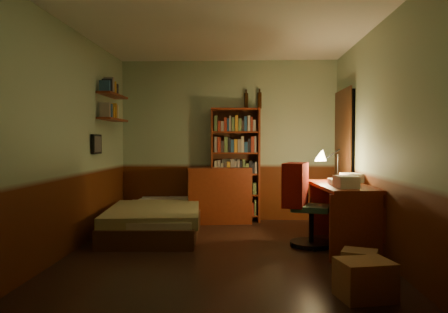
{
  "coord_description": "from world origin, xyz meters",
  "views": [
    {
      "loc": [
        0.24,
        -5.13,
        1.29
      ],
      "look_at": [
        0.0,
        0.25,
        1.1
      ],
      "focal_mm": 35.0,
      "sensor_mm": 36.0,
      "label": 1
    }
  ],
  "objects_px": {
    "desk": "(341,216)",
    "dresser": "(219,195)",
    "mini_stereo": "(230,163)",
    "bookshelf": "(235,165)",
    "cardboard_box_a": "(365,280)",
    "office_chair": "(311,202)",
    "bed": "(157,209)",
    "desk_lamp": "(338,161)",
    "cardboard_box_b": "(360,262)"
  },
  "relations": [
    {
      "from": "desk",
      "to": "dresser",
      "type": "bearing_deg",
      "value": 131.29
    },
    {
      "from": "mini_stereo",
      "to": "bookshelf",
      "type": "height_order",
      "value": "bookshelf"
    },
    {
      "from": "dresser",
      "to": "mini_stereo",
      "type": "relative_size",
      "value": 4.18
    },
    {
      "from": "dresser",
      "to": "desk",
      "type": "distance_m",
      "value": 2.22
    },
    {
      "from": "mini_stereo",
      "to": "cardboard_box_a",
      "type": "xyz_separation_m",
      "value": [
        1.2,
        -3.45,
        -0.78
      ]
    },
    {
      "from": "desk",
      "to": "office_chair",
      "type": "bearing_deg",
      "value": 172.55
    },
    {
      "from": "office_chair",
      "to": "cardboard_box_a",
      "type": "bearing_deg",
      "value": -67.32
    },
    {
      "from": "bed",
      "to": "desk",
      "type": "height_order",
      "value": "desk"
    },
    {
      "from": "bed",
      "to": "cardboard_box_a",
      "type": "bearing_deg",
      "value": -51.75
    },
    {
      "from": "bed",
      "to": "bookshelf",
      "type": "relative_size",
      "value": 1.19
    },
    {
      "from": "bed",
      "to": "bookshelf",
      "type": "bearing_deg",
      "value": 35.93
    },
    {
      "from": "bed",
      "to": "mini_stereo",
      "type": "bearing_deg",
      "value": 39.42
    },
    {
      "from": "dresser",
      "to": "bed",
      "type": "bearing_deg",
      "value": -144.84
    },
    {
      "from": "dresser",
      "to": "desk",
      "type": "height_order",
      "value": "dresser"
    },
    {
      "from": "mini_stereo",
      "to": "desk_lamp",
      "type": "height_order",
      "value": "desk_lamp"
    },
    {
      "from": "mini_stereo",
      "to": "cardboard_box_b",
      "type": "height_order",
      "value": "mini_stereo"
    },
    {
      "from": "bookshelf",
      "to": "bed",
      "type": "bearing_deg",
      "value": -145.57
    },
    {
      "from": "cardboard_box_a",
      "to": "desk",
      "type": "bearing_deg",
      "value": 83.49
    },
    {
      "from": "cardboard_box_b",
      "to": "cardboard_box_a",
      "type": "bearing_deg",
      "value": -101.46
    },
    {
      "from": "bookshelf",
      "to": "cardboard_box_a",
      "type": "height_order",
      "value": "bookshelf"
    },
    {
      "from": "dresser",
      "to": "cardboard_box_b",
      "type": "bearing_deg",
      "value": -68.45
    },
    {
      "from": "bookshelf",
      "to": "cardboard_box_b",
      "type": "distance_m",
      "value": 3.1
    },
    {
      "from": "bookshelf",
      "to": "cardboard_box_b",
      "type": "xyz_separation_m",
      "value": [
        1.26,
        -2.72,
        -0.79
      ]
    },
    {
      "from": "cardboard_box_a",
      "to": "bed",
      "type": "bearing_deg",
      "value": 131.17
    },
    {
      "from": "bookshelf",
      "to": "cardboard_box_a",
      "type": "relative_size",
      "value": 4.3
    },
    {
      "from": "dresser",
      "to": "cardboard_box_b",
      "type": "xyz_separation_m",
      "value": [
        1.52,
        -2.64,
        -0.32
      ]
    },
    {
      "from": "desk",
      "to": "bookshelf",
      "type": "bearing_deg",
      "value": 124.77
    },
    {
      "from": "bookshelf",
      "to": "cardboard_box_a",
      "type": "distance_m",
      "value": 3.67
    },
    {
      "from": "dresser",
      "to": "mini_stereo",
      "type": "distance_m",
      "value": 0.54
    },
    {
      "from": "bookshelf",
      "to": "desk",
      "type": "bearing_deg",
      "value": -55.51
    },
    {
      "from": "dresser",
      "to": "desk",
      "type": "xyz_separation_m",
      "value": [
        1.58,
        -1.55,
        -0.06
      ]
    },
    {
      "from": "desk_lamp",
      "to": "cardboard_box_a",
      "type": "bearing_deg",
      "value": -79.62
    },
    {
      "from": "desk_lamp",
      "to": "office_chair",
      "type": "distance_m",
      "value": 0.81
    },
    {
      "from": "desk_lamp",
      "to": "desk",
      "type": "bearing_deg",
      "value": -80.04
    },
    {
      "from": "mini_stereo",
      "to": "bookshelf",
      "type": "distance_m",
      "value": 0.1
    },
    {
      "from": "mini_stereo",
      "to": "bookshelf",
      "type": "relative_size",
      "value": 0.13
    },
    {
      "from": "dresser",
      "to": "bookshelf",
      "type": "height_order",
      "value": "bookshelf"
    },
    {
      "from": "dresser",
      "to": "bookshelf",
      "type": "bearing_deg",
      "value": 10.09
    },
    {
      "from": "cardboard_box_a",
      "to": "desk_lamp",
      "type": "bearing_deg",
      "value": 83.36
    },
    {
      "from": "desk",
      "to": "cardboard_box_a",
      "type": "bearing_deg",
      "value": -100.66
    },
    {
      "from": "desk",
      "to": "office_chair",
      "type": "distance_m",
      "value": 0.39
    },
    {
      "from": "desk",
      "to": "office_chair",
      "type": "xyz_separation_m",
      "value": [
        -0.36,
        0.02,
        0.16
      ]
    },
    {
      "from": "bed",
      "to": "cardboard_box_b",
      "type": "distance_m",
      "value": 3.0
    },
    {
      "from": "desk",
      "to": "office_chair",
      "type": "relative_size",
      "value": 1.31
    },
    {
      "from": "mini_stereo",
      "to": "desk_lamp",
      "type": "relative_size",
      "value": 0.46
    },
    {
      "from": "office_chair",
      "to": "cardboard_box_b",
      "type": "height_order",
      "value": "office_chair"
    },
    {
      "from": "mini_stereo",
      "to": "desk",
      "type": "xyz_separation_m",
      "value": [
        1.41,
        -1.68,
        -0.56
      ]
    },
    {
      "from": "mini_stereo",
      "to": "desk",
      "type": "relative_size",
      "value": 0.17
    },
    {
      "from": "desk_lamp",
      "to": "cardboard_box_b",
      "type": "relative_size",
      "value": 1.6
    },
    {
      "from": "mini_stereo",
      "to": "cardboard_box_a",
      "type": "distance_m",
      "value": 3.74
    }
  ]
}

